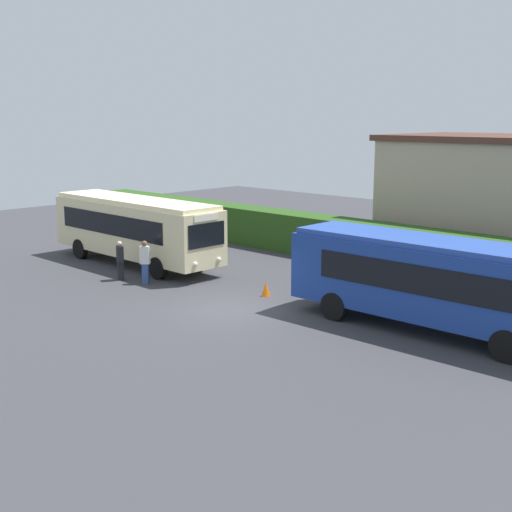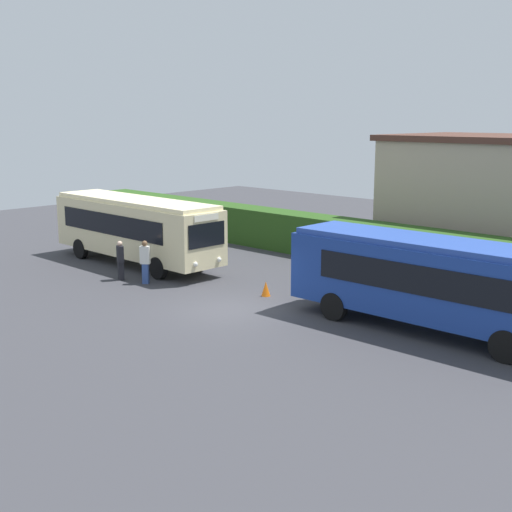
% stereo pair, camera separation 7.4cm
% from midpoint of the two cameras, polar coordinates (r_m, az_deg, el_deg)
% --- Properties ---
extents(ground_plane, '(64.00, 64.00, 0.00)m').
position_cam_midpoint_polar(ground_plane, '(25.30, -2.30, -4.52)').
color(ground_plane, '#38383D').
extents(bus_cream, '(10.39, 2.59, 3.21)m').
position_cam_midpoint_polar(bus_cream, '(33.01, -10.18, 2.44)').
color(bus_cream, beige).
rests_on(bus_cream, ground_plane).
extents(bus_blue, '(10.17, 2.69, 3.11)m').
position_cam_midpoint_polar(bus_blue, '(23.05, 14.46, -1.87)').
color(bus_blue, navy).
rests_on(bus_blue, ground_plane).
extents(person_left, '(0.32, 0.53, 1.86)m').
position_cam_midpoint_polar(person_left, '(36.92, -10.30, 2.04)').
color(person_left, silver).
rests_on(person_left, ground_plane).
extents(person_center, '(0.48, 0.41, 1.74)m').
position_cam_midpoint_polar(person_center, '(30.15, -11.43, -0.29)').
color(person_center, black).
rests_on(person_center, ground_plane).
extents(person_right, '(0.48, 0.46, 1.87)m').
position_cam_midpoint_polar(person_right, '(29.30, -9.39, -0.40)').
color(person_right, '#334C8C').
rests_on(person_right, ground_plane).
extents(person_far, '(0.41, 0.55, 1.82)m').
position_cam_midpoint_polar(person_far, '(25.72, 17.04, -2.55)').
color(person_far, silver).
rests_on(person_far, ground_plane).
extents(hedge_row, '(44.00, 1.75, 2.03)m').
position_cam_midpoint_polar(hedge_row, '(32.69, 10.56, 0.85)').
color(hedge_row, '#274C19').
rests_on(hedge_row, ground_plane).
extents(traffic_cone, '(0.36, 0.36, 0.60)m').
position_cam_midpoint_polar(traffic_cone, '(27.07, 0.76, -2.76)').
color(traffic_cone, orange).
rests_on(traffic_cone, ground_plane).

